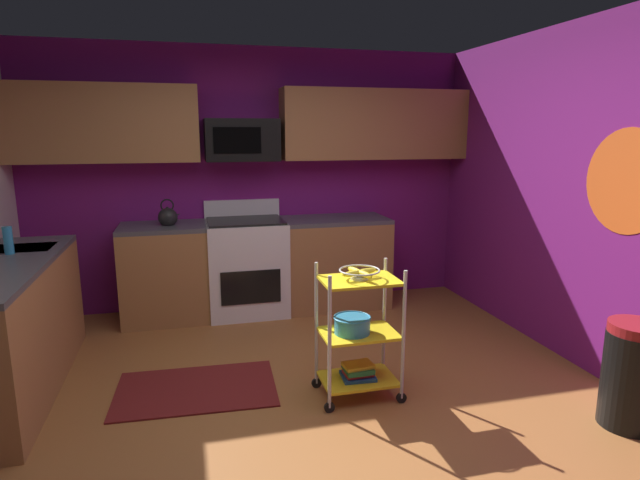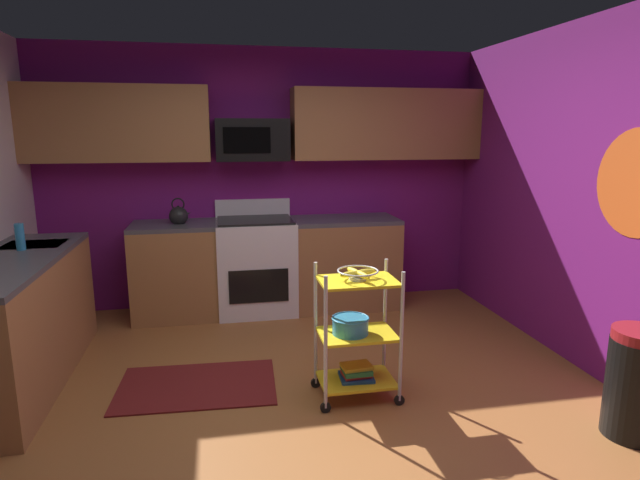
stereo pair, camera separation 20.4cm
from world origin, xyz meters
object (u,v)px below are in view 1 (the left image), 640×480
microwave (242,140)px  book_stack (358,371)px  fruit_bowl (360,272)px  kettle (168,217)px  rolling_cart (359,333)px  dish_soap_bottle (8,240)px  mixing_bowl_large (352,324)px  trash_can (632,375)px  oven_range (247,266)px

microwave → book_stack: 2.57m
fruit_bowl → kettle: (-1.25, 1.90, 0.12)m
rolling_cart → fruit_bowl: bearing=-135.0°
book_stack → dish_soap_bottle: (-2.32, 0.94, 0.84)m
mixing_bowl_large → dish_soap_bottle: size_ratio=1.26×
trash_can → fruit_bowl: bearing=152.9°
rolling_cart → fruit_bowl: 0.42m
dish_soap_bottle → trash_can: size_ratio=0.30×
rolling_cart → kettle: bearing=123.5°
kettle → dish_soap_bottle: 1.44m
microwave → mixing_bowl_large: bearing=-76.3°
mixing_bowl_large → dish_soap_bottle: dish_soap_bottle is taller
rolling_cart → kettle: kettle is taller
rolling_cart → mixing_bowl_large: size_ratio=3.63×
mixing_bowl_large → book_stack: (0.05, 0.00, -0.34)m
fruit_bowl → mixing_bowl_large: fruit_bowl is taller
microwave → fruit_bowl: (0.53, -2.00, -0.82)m
oven_range → mixing_bowl_large: size_ratio=4.37×
microwave → book_stack: microwave is taller
fruit_bowl → kettle: size_ratio=1.03×
rolling_cart → dish_soap_bottle: dish_soap_bottle is taller
oven_range → fruit_bowl: (0.53, -1.90, 0.40)m
microwave → mixing_bowl_large: microwave is taller
book_stack → kettle: size_ratio=0.89×
oven_range → fruit_bowl: size_ratio=4.04×
mixing_bowl_large → book_stack: size_ratio=1.07×
rolling_cart → book_stack: 0.27m
mixing_bowl_large → trash_can: bearing=-26.4°
kettle → microwave: bearing=8.6°
oven_range → fruit_bowl: 2.01m
fruit_bowl → dish_soap_bottle: size_ratio=1.36×
kettle → oven_range: bearing=0.3°
oven_range → kettle: bearing=-179.7°
dish_soap_bottle → trash_can: dish_soap_bottle is taller
rolling_cart → dish_soap_bottle: size_ratio=4.57×
fruit_bowl → trash_can: size_ratio=0.41×
rolling_cart → book_stack: rolling_cart is taller
dish_soap_bottle → trash_can: (3.82, -1.70, -0.69)m
rolling_cart → book_stack: bearing=0.0°
fruit_bowl → dish_soap_bottle: bearing=158.1°
rolling_cart → trash_can: 1.68m
oven_range → kettle: size_ratio=4.17×
book_stack → dish_soap_bottle: size_ratio=1.18×
oven_range → microwave: (-0.00, 0.10, 1.22)m
kettle → trash_can: 3.89m
microwave → trash_can: microwave is taller
microwave → fruit_bowl: size_ratio=2.57×
microwave → kettle: bearing=-171.4°
oven_range → rolling_cart: oven_range is taller
book_stack → fruit_bowl: bearing=-135.0°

